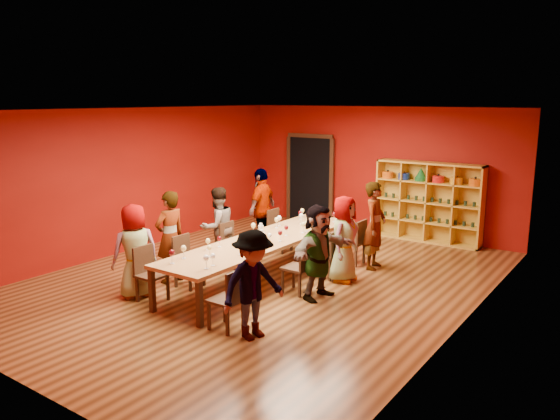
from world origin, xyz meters
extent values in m
cube|color=#512E15|center=(0.00, 0.00, -0.01)|extent=(7.10, 9.10, 0.02)
cube|color=#6F0A05|center=(0.00, 4.51, 1.50)|extent=(7.10, 0.02, 3.00)
cube|color=#6F0A05|center=(0.00, -4.51, 1.50)|extent=(7.10, 0.02, 3.00)
cube|color=#6F0A05|center=(-3.51, 0.00, 1.50)|extent=(0.02, 9.10, 3.00)
cube|color=#6F0A05|center=(3.51, 0.00, 1.50)|extent=(0.02, 9.10, 3.00)
cube|color=silver|center=(0.00, 0.00, 3.01)|extent=(7.10, 9.10, 0.02)
cube|color=#A67745|center=(0.00, 0.00, 0.72)|extent=(1.10, 4.50, 0.06)
cube|color=black|center=(-0.49, -2.17, 0.34)|extent=(0.08, 0.08, 0.69)
cube|color=black|center=(-0.49, 2.17, 0.34)|extent=(0.08, 0.08, 0.69)
cube|color=black|center=(0.49, -2.17, 0.34)|extent=(0.08, 0.08, 0.69)
cube|color=black|center=(0.49, 2.17, 0.34)|extent=(0.08, 0.08, 0.69)
cube|color=black|center=(-1.80, 4.44, 1.10)|extent=(1.20, 0.14, 2.20)
cube|color=black|center=(-1.80, 4.37, 2.25)|extent=(1.32, 0.06, 0.10)
cube|color=black|center=(-2.45, 4.37, 1.10)|extent=(0.10, 0.06, 2.20)
cube|color=black|center=(-1.15, 4.37, 1.10)|extent=(0.10, 0.06, 2.20)
cube|color=gold|center=(0.22, 4.28, 0.90)|extent=(0.04, 0.40, 1.80)
cube|color=gold|center=(2.58, 4.28, 0.90)|extent=(0.04, 0.40, 1.80)
cube|color=gold|center=(1.40, 4.28, 1.78)|extent=(2.40, 0.40, 0.04)
cube|color=gold|center=(1.40, 4.28, 0.02)|extent=(2.40, 0.40, 0.04)
cube|color=gold|center=(1.40, 4.47, 0.90)|extent=(2.40, 0.02, 1.80)
cube|color=gold|center=(1.40, 4.28, 0.45)|extent=(2.36, 0.38, 0.03)
cube|color=gold|center=(1.40, 4.28, 0.90)|extent=(2.36, 0.38, 0.03)
cube|color=gold|center=(1.40, 4.28, 1.35)|extent=(2.36, 0.38, 0.03)
cube|color=gold|center=(0.80, 4.28, 0.90)|extent=(0.03, 0.38, 1.76)
cube|color=gold|center=(1.40, 4.28, 0.90)|extent=(0.03, 0.38, 1.76)
cube|color=gold|center=(2.00, 4.28, 0.90)|extent=(0.03, 0.38, 1.76)
cylinder|color=#D8610C|center=(0.40, 4.28, 1.44)|extent=(0.26, 0.26, 0.15)
sphere|color=black|center=(0.40, 4.28, 1.53)|extent=(0.05, 0.05, 0.05)
cylinder|color=navy|center=(0.80, 4.28, 1.44)|extent=(0.26, 0.26, 0.15)
sphere|color=black|center=(0.80, 4.28, 1.53)|extent=(0.05, 0.05, 0.05)
cylinder|color=#18632C|center=(1.20, 4.28, 1.41)|extent=(0.26, 0.26, 0.08)
cone|color=#18632C|center=(1.20, 4.28, 1.56)|extent=(0.24, 0.24, 0.22)
cylinder|color=red|center=(1.60, 4.28, 1.44)|extent=(0.26, 0.26, 0.15)
sphere|color=black|center=(1.60, 4.28, 1.53)|extent=(0.05, 0.05, 0.05)
cylinder|color=gold|center=(2.00, 4.28, 1.44)|extent=(0.26, 0.26, 0.15)
sphere|color=black|center=(2.00, 4.28, 1.53)|extent=(0.05, 0.05, 0.05)
cylinder|color=#D8610C|center=(2.40, 4.28, 1.44)|extent=(0.26, 0.26, 0.15)
sphere|color=black|center=(2.40, 4.28, 1.53)|extent=(0.05, 0.05, 0.05)
cylinder|color=black|center=(0.38, 4.28, 0.52)|extent=(0.07, 0.07, 0.10)
cylinder|color=black|center=(0.56, 4.28, 0.52)|extent=(0.07, 0.07, 0.10)
cylinder|color=black|center=(0.75, 4.28, 0.52)|extent=(0.07, 0.07, 0.10)
cylinder|color=black|center=(0.93, 4.28, 0.52)|extent=(0.07, 0.07, 0.10)
cylinder|color=black|center=(1.12, 4.28, 0.52)|extent=(0.07, 0.07, 0.10)
cylinder|color=black|center=(1.30, 4.28, 0.52)|extent=(0.07, 0.07, 0.10)
cylinder|color=black|center=(1.49, 4.28, 0.52)|extent=(0.07, 0.07, 0.10)
cylinder|color=black|center=(1.67, 4.28, 0.52)|extent=(0.07, 0.07, 0.10)
cylinder|color=black|center=(1.86, 4.28, 0.52)|extent=(0.07, 0.07, 0.10)
cylinder|color=black|center=(2.04, 4.28, 0.52)|extent=(0.07, 0.07, 0.10)
cylinder|color=black|center=(2.23, 4.28, 0.52)|extent=(0.07, 0.07, 0.10)
cylinder|color=black|center=(2.42, 4.28, 0.52)|extent=(0.07, 0.07, 0.10)
cylinder|color=black|center=(0.38, 4.28, 0.97)|extent=(0.07, 0.07, 0.10)
cylinder|color=black|center=(0.56, 4.28, 0.97)|extent=(0.07, 0.07, 0.10)
cylinder|color=black|center=(0.75, 4.28, 0.97)|extent=(0.07, 0.07, 0.10)
cylinder|color=black|center=(0.93, 4.28, 0.97)|extent=(0.07, 0.07, 0.10)
cylinder|color=black|center=(1.12, 4.28, 0.97)|extent=(0.07, 0.07, 0.10)
cylinder|color=black|center=(1.30, 4.28, 0.97)|extent=(0.07, 0.07, 0.10)
cylinder|color=black|center=(1.49, 4.28, 0.97)|extent=(0.07, 0.07, 0.10)
cylinder|color=black|center=(1.67, 4.28, 0.97)|extent=(0.07, 0.07, 0.10)
cylinder|color=black|center=(1.86, 4.28, 0.97)|extent=(0.07, 0.07, 0.10)
cylinder|color=black|center=(2.04, 4.28, 0.97)|extent=(0.07, 0.07, 0.10)
cylinder|color=black|center=(2.23, 4.28, 0.97)|extent=(0.07, 0.07, 0.10)
cylinder|color=black|center=(2.42, 4.28, 0.97)|extent=(0.07, 0.07, 0.10)
cube|color=black|center=(-0.83, -1.86, 0.43)|extent=(0.42, 0.42, 0.04)
cube|color=black|center=(-1.02, -1.86, 0.67)|extent=(0.04, 0.40, 0.44)
cube|color=black|center=(-1.00, -2.03, 0.21)|extent=(0.04, 0.04, 0.41)
cube|color=black|center=(-0.66, -2.03, 0.21)|extent=(0.04, 0.04, 0.41)
cube|color=black|center=(-1.00, -1.69, 0.21)|extent=(0.04, 0.04, 0.41)
cube|color=black|center=(-0.66, -1.69, 0.21)|extent=(0.04, 0.04, 0.41)
imported|color=#151B3C|center=(-1.20, -1.86, 0.77)|extent=(0.67, 0.86, 1.55)
cube|color=black|center=(-0.83, -1.02, 0.43)|extent=(0.42, 0.42, 0.04)
cube|color=black|center=(-1.02, -1.02, 0.67)|extent=(0.04, 0.40, 0.44)
cube|color=black|center=(-1.00, -1.19, 0.21)|extent=(0.04, 0.04, 0.41)
cube|color=black|center=(-0.66, -1.19, 0.21)|extent=(0.04, 0.04, 0.41)
cube|color=black|center=(-1.00, -0.85, 0.21)|extent=(0.04, 0.04, 0.41)
cube|color=black|center=(-0.66, -0.85, 0.21)|extent=(0.04, 0.04, 0.41)
imported|color=#4E4E53|center=(-1.28, -1.02, 0.82)|extent=(0.50, 0.64, 1.63)
cube|color=black|center=(-0.83, 0.18, 0.43)|extent=(0.42, 0.42, 0.04)
cube|color=black|center=(-1.02, 0.18, 0.67)|extent=(0.04, 0.40, 0.44)
cube|color=black|center=(-1.00, 0.01, 0.21)|extent=(0.04, 0.04, 0.41)
cube|color=black|center=(-0.66, 0.01, 0.21)|extent=(0.04, 0.04, 0.41)
cube|color=black|center=(-1.00, 0.35, 0.21)|extent=(0.04, 0.04, 0.41)
cube|color=black|center=(-0.66, 0.35, 0.21)|extent=(0.04, 0.04, 0.41)
imported|color=#5780B4|center=(-1.24, 0.18, 0.77)|extent=(0.58, 0.82, 1.54)
cube|color=black|center=(-0.83, 1.69, 0.43)|extent=(0.42, 0.42, 0.04)
cube|color=black|center=(-1.02, 1.69, 0.67)|extent=(0.04, 0.40, 0.44)
cube|color=black|center=(-1.00, 1.52, 0.21)|extent=(0.04, 0.04, 0.41)
cube|color=black|center=(-0.66, 1.52, 0.21)|extent=(0.04, 0.04, 0.41)
cube|color=black|center=(-1.00, 1.86, 0.21)|extent=(0.04, 0.04, 0.41)
cube|color=black|center=(-0.66, 1.86, 0.21)|extent=(0.04, 0.04, 0.41)
imported|color=#BD7F88|center=(-1.32, 1.69, 0.87)|extent=(0.62, 1.08, 1.74)
cube|color=black|center=(0.83, -2.00, 0.43)|extent=(0.42, 0.42, 0.04)
cube|color=black|center=(1.02, -2.00, 0.67)|extent=(0.04, 0.40, 0.44)
cube|color=black|center=(0.66, -2.17, 0.21)|extent=(0.04, 0.04, 0.41)
cube|color=black|center=(1.00, -2.17, 0.21)|extent=(0.04, 0.04, 0.41)
cube|color=black|center=(0.66, -1.83, 0.21)|extent=(0.04, 0.04, 0.41)
cube|color=black|center=(1.00, -1.83, 0.21)|extent=(0.04, 0.04, 0.41)
imported|color=silver|center=(1.32, -2.00, 0.75)|extent=(0.64, 1.04, 1.50)
cube|color=black|center=(0.83, -0.20, 0.43)|extent=(0.42, 0.42, 0.04)
cube|color=black|center=(1.02, -0.20, 0.67)|extent=(0.04, 0.40, 0.44)
cube|color=black|center=(0.66, -0.37, 0.21)|extent=(0.04, 0.04, 0.41)
cube|color=black|center=(1.00, -0.37, 0.21)|extent=(0.04, 0.04, 0.41)
cube|color=black|center=(0.66, -0.03, 0.21)|extent=(0.04, 0.04, 0.41)
cube|color=black|center=(1.00, -0.03, 0.21)|extent=(0.04, 0.04, 0.41)
imported|color=silver|center=(1.25, -0.20, 0.77)|extent=(0.58, 1.48, 1.55)
cube|color=black|center=(0.83, 0.78, 0.43)|extent=(0.42, 0.42, 0.04)
cube|color=black|center=(1.02, 0.78, 0.67)|extent=(0.04, 0.40, 0.44)
cube|color=black|center=(0.66, 0.61, 0.21)|extent=(0.04, 0.04, 0.41)
cube|color=black|center=(1.00, 0.61, 0.21)|extent=(0.04, 0.04, 0.41)
cube|color=black|center=(0.66, 0.95, 0.21)|extent=(0.04, 0.04, 0.41)
cube|color=black|center=(1.00, 0.95, 0.21)|extent=(0.04, 0.04, 0.41)
imported|color=#141A38|center=(1.18, 0.78, 0.77)|extent=(0.48, 0.78, 1.53)
cube|color=black|center=(0.83, 1.77, 0.43)|extent=(0.42, 0.42, 0.04)
cube|color=black|center=(1.02, 1.77, 0.67)|extent=(0.04, 0.40, 0.44)
cube|color=black|center=(0.66, 1.60, 0.21)|extent=(0.04, 0.04, 0.41)
cube|color=black|center=(1.00, 1.60, 0.21)|extent=(0.04, 0.04, 0.41)
cube|color=black|center=(0.66, 1.94, 0.21)|extent=(0.04, 0.04, 0.41)
cube|color=black|center=(1.00, 1.94, 0.21)|extent=(0.04, 0.04, 0.41)
imported|color=#D08B8E|center=(1.29, 1.77, 0.83)|extent=(0.54, 0.68, 1.67)
cylinder|color=white|center=(0.31, 0.91, 0.75)|extent=(0.07, 0.07, 0.01)
cylinder|color=white|center=(0.31, 0.91, 0.82)|extent=(0.01, 0.01, 0.11)
ellipsoid|color=#D8CE87|center=(0.31, 0.91, 0.91)|extent=(0.08, 0.08, 0.10)
cylinder|color=white|center=(-0.06, -1.34, 0.75)|extent=(0.06, 0.06, 0.01)
cylinder|color=white|center=(-0.06, -1.34, 0.81)|extent=(0.01, 0.01, 0.10)
ellipsoid|color=#D8CE87|center=(-0.06, -1.34, 0.89)|extent=(0.07, 0.07, 0.09)
cylinder|color=white|center=(0.34, 1.64, 0.75)|extent=(0.06, 0.06, 0.01)
cylinder|color=white|center=(0.34, 1.64, 0.81)|extent=(0.01, 0.01, 0.11)
ellipsoid|color=white|center=(0.34, 1.64, 0.90)|extent=(0.08, 0.08, 0.09)
cylinder|color=white|center=(0.26, -0.18, 0.75)|extent=(0.06, 0.06, 0.01)
cylinder|color=white|center=(0.26, -0.18, 0.81)|extent=(0.01, 0.01, 0.10)
ellipsoid|color=white|center=(0.26, -0.18, 0.90)|extent=(0.08, 0.08, 0.09)
cylinder|color=white|center=(-0.30, -0.84, 0.75)|extent=(0.06, 0.06, 0.01)
cylinder|color=white|center=(-0.30, -0.84, 0.81)|extent=(0.01, 0.01, 0.10)
ellipsoid|color=#45070B|center=(-0.30, -0.84, 0.89)|extent=(0.08, 0.08, 0.09)
cylinder|color=white|center=(-0.37, 1.00, 0.75)|extent=(0.07, 0.07, 0.01)
cylinder|color=white|center=(-0.37, 1.00, 0.82)|extent=(0.01, 0.01, 0.12)
ellipsoid|color=white|center=(-0.37, 1.00, 0.91)|extent=(0.08, 0.08, 0.10)
cylinder|color=white|center=(0.33, 1.91, 0.75)|extent=(0.07, 0.07, 0.01)
cylinder|color=white|center=(0.33, 1.91, 0.81)|extent=(0.01, 0.01, 0.11)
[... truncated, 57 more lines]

